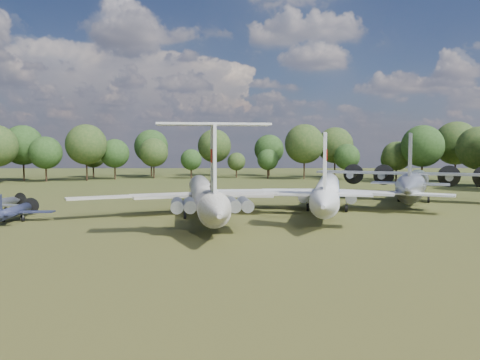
{
  "coord_description": "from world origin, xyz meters",
  "views": [
    {
      "loc": [
        6.02,
        -69.82,
        9.78
      ],
      "look_at": [
        6.83,
        -1.51,
        5.0
      ],
      "focal_mm": 35.0,
      "sensor_mm": 36.0,
      "label": 1
    }
  ],
  "objects_px": {
    "tu104_jet": "(327,195)",
    "person_on_il62": "(212,185)",
    "an12_transport": "(414,187)",
    "small_prop_west": "(14,214)",
    "il62_airliner": "(205,199)"
  },
  "relations": [
    {
      "from": "il62_airliner",
      "to": "tu104_jet",
      "type": "relative_size",
      "value": 1.01
    },
    {
      "from": "an12_transport",
      "to": "person_on_il62",
      "type": "bearing_deg",
      "value": -114.18
    },
    {
      "from": "an12_transport",
      "to": "small_prop_west",
      "type": "xyz_separation_m",
      "value": [
        -61.58,
        -21.88,
        -1.6
      ]
    },
    {
      "from": "il62_airliner",
      "to": "person_on_il62",
      "type": "height_order",
      "value": "person_on_il62"
    },
    {
      "from": "tu104_jet",
      "to": "person_on_il62",
      "type": "height_order",
      "value": "person_on_il62"
    },
    {
      "from": "il62_airliner",
      "to": "small_prop_west",
      "type": "relative_size",
      "value": 3.6
    },
    {
      "from": "tu104_jet",
      "to": "an12_transport",
      "type": "distance_m",
      "value": 21.61
    },
    {
      "from": "il62_airliner",
      "to": "an12_transport",
      "type": "distance_m",
      "value": 40.66
    },
    {
      "from": "tu104_jet",
      "to": "an12_transport",
      "type": "xyz_separation_m",
      "value": [
        18.06,
        11.87,
        0.16
      ]
    },
    {
      "from": "tu104_jet",
      "to": "person_on_il62",
      "type": "distance_m",
      "value": 25.79
    },
    {
      "from": "person_on_il62",
      "to": "tu104_jet",
      "type": "bearing_deg",
      "value": -141.91
    },
    {
      "from": "tu104_jet",
      "to": "small_prop_west",
      "type": "distance_m",
      "value": 44.67
    },
    {
      "from": "an12_transport",
      "to": "person_on_il62",
      "type": "distance_m",
      "value": 46.88
    },
    {
      "from": "il62_airliner",
      "to": "an12_transport",
      "type": "bearing_deg",
      "value": 18.8
    },
    {
      "from": "tu104_jet",
      "to": "person_on_il62",
      "type": "bearing_deg",
      "value": -119.02
    }
  ]
}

